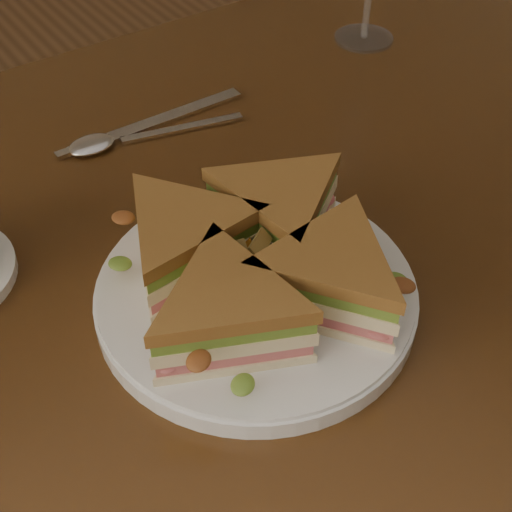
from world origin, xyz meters
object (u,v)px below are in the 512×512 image
object	(u,v)px
table	(252,308)
spoon	(114,141)
plate	(256,294)
knife	(146,126)
sandwich_wedges	(256,261)

from	to	relation	value
table	spoon	bearing A→B (deg)	101.52
plate	knife	xyz separation A→B (m)	(0.05, 0.27, -0.01)
sandwich_wedges	knife	bearing A→B (deg)	80.44
table	spoon	world-z (taller)	spoon
spoon	table	bearing A→B (deg)	-64.59
plate	knife	bearing A→B (deg)	80.44
sandwich_wedges	spoon	bearing A→B (deg)	89.13
table	sandwich_wedges	distance (m)	0.17
table	sandwich_wedges	world-z (taller)	sandwich_wedges
table	sandwich_wedges	xyz separation A→B (m)	(-0.04, -0.07, 0.14)
sandwich_wedges	plate	bearing A→B (deg)	-135.00
table	spoon	size ratio (longest dim) A/B	6.65
table	plate	xyz separation A→B (m)	(-0.04, -0.07, 0.11)
sandwich_wedges	knife	size ratio (longest dim) A/B	1.30
sandwich_wedges	spoon	distance (m)	0.26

